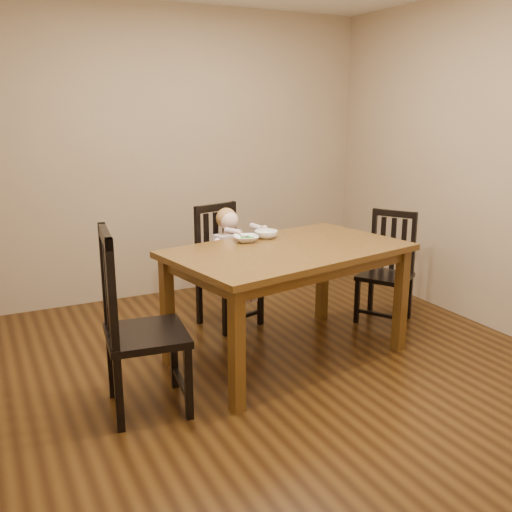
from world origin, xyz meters
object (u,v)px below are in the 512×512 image
chair_left (136,326)px  bowl_peas (246,239)px  chair_child (226,268)px  dining_table (288,261)px  bowl_veg (266,234)px  chair_right (387,269)px  toddler (229,254)px

chair_left → bowl_peas: (0.99, 0.56, 0.31)m
chair_child → bowl_peas: chair_child is taller
dining_table → bowl_veg: size_ratio=10.23×
chair_right → toddler: 1.36m
chair_child → chair_right: (1.27, -0.54, -0.03)m
chair_right → bowl_peas: bearing=57.8°
chair_child → bowl_peas: size_ratio=5.47×
chair_left → toddler: 1.49m
chair_right → bowl_veg: size_ratio=5.30×
chair_left → chair_right: 2.39m
dining_table → chair_left: 1.22m
chair_right → bowl_peas: chair_right is taller
bowl_peas → bowl_veg: (0.19, 0.05, 0.01)m
bowl_peas → chair_child: bearing=83.0°
chair_right → dining_table: bearing=72.4°
chair_right → bowl_veg: 1.21m
dining_table → chair_right: size_ratio=1.93×
chair_child → bowl_veg: chair_child is taller
toddler → chair_right: bearing=143.8°
dining_table → bowl_peas: (-0.19, 0.30, 0.12)m
bowl_peas → toddler: bearing=80.8°
chair_right → toddler: (-1.25, 0.49, 0.16)m
dining_table → chair_child: size_ratio=1.80×
chair_left → bowl_veg: size_ratio=6.37×
chair_child → chair_right: 1.38m
dining_table → chair_left: chair_left is taller
toddler → bowl_veg: (0.11, -0.44, 0.24)m
chair_left → toddler: bearing=141.5°
toddler → dining_table: bearing=83.4°
chair_left → bowl_peas: chair_left is taller
chair_left → bowl_peas: size_ratio=6.13×
chair_child → toddler: chair_child is taller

